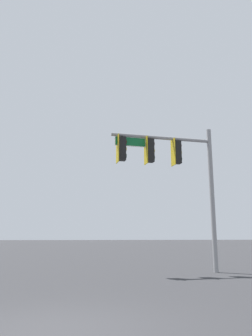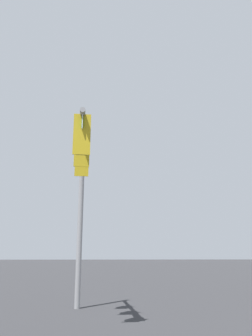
# 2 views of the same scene
# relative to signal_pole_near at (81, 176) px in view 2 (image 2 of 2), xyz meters

# --- Properties ---
(signal_pole_near) EXTENTS (5.05, 0.62, 6.82)m
(signal_pole_near) POSITION_rel_signal_pole_near_xyz_m (0.00, 0.00, 0.00)
(signal_pole_near) COLOR gray
(signal_pole_near) RESTS_ON ground_plane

